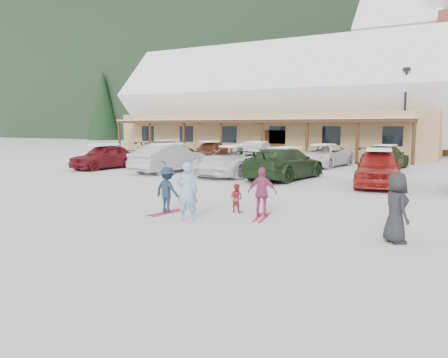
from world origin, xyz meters
The scene contains 23 objects.
ground centered at (0.00, 0.00, 0.00)m, with size 160.00×160.00×0.00m, color silver.
forested_hillside centered at (0.00, 85.00, 19.00)m, with size 300.00×70.00×38.00m, color black.
day_lodge centered at (-9.00, 27.96, 3.94)m, with size 29.12×12.50×10.38m.
lamp_post centered at (2.63, 23.80, 3.74)m, with size 0.50×0.25×6.66m.
conifer_0 centered at (-26.00, 30.00, 5.69)m, with size 4.40×4.40×10.20m.
conifer_2 centered at (-30.00, 42.00, 6.83)m, with size 5.28×5.28×12.24m.
adult_skier centered at (-0.03, -0.47, 0.80)m, with size 0.59×0.38×1.61m, color #8DAAD0.
toddler_red centered at (0.61, 1.19, 0.43)m, with size 0.42×0.33×0.86m, color #A82F33.
child_navy centered at (-1.13, 0.15, 0.68)m, with size 0.88×0.51×1.37m, color #1B2B40.
skis_child_navy centered at (-1.13, 0.15, 0.01)m, with size 0.20×1.40×0.03m, color #BE1B3E.
child_magenta centered at (1.58, 0.88, 0.71)m, with size 0.83×0.34×1.41m, color #AD396D.
skis_child_magenta centered at (1.58, 0.88, 0.01)m, with size 0.20×1.40×0.03m, color #BE1B3E.
bystander_dark centered at (5.22, -0.14, 0.77)m, with size 0.76×0.49×1.55m, color black.
parked_car_0 centered at (-12.27, 9.13, 0.73)m, with size 1.71×4.26×1.45m, color maroon.
parked_car_1 centered at (-7.72, 9.36, 0.78)m, with size 1.66×4.76×1.57m, color #B0B2B6.
parked_car_2 centered at (-3.84, 9.82, 0.76)m, with size 2.54×5.50×1.53m, color white.
parked_car_3 centered at (-1.01, 9.46, 0.76)m, with size 2.13×5.23×1.52m, color #1F371B.
parked_car_4 centered at (3.34, 9.06, 0.78)m, with size 1.85×4.60×1.57m, color #AA241F.
parked_car_7 centered at (-13.02, 16.47, 0.73)m, with size 2.05×5.04×1.46m, color #7D675D.
parked_car_8 centered at (-9.67, 17.10, 0.72)m, with size 1.70×4.22×1.44m, color brown.
parked_car_9 centered at (-5.59, 16.38, 0.74)m, with size 1.57×4.51×1.49m, color #ACABB0.
parked_car_10 centered at (-1.19, 16.65, 0.69)m, with size 2.30×4.99×1.39m, color white.
parked_car_11 centered at (2.43, 16.96, 0.71)m, with size 1.98×4.87×1.41m, color #1C3E19.
Camera 1 is at (6.41, -10.19, 2.56)m, focal length 35.00 mm.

